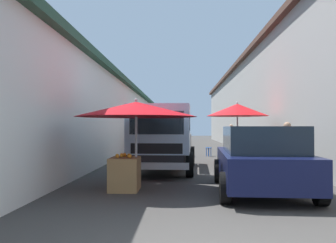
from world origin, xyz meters
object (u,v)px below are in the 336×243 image
at_px(delivery_truck, 162,140).
at_px(vendor_in_shade, 287,145).
at_px(parked_scooter, 247,150).
at_px(fruit_stall_mid_lane, 237,115).
at_px(plastic_stool, 209,150).
at_px(fruit_stall_far_right, 135,118).
at_px(hatchback_car, 261,159).
at_px(fruit_stall_near_left, 158,124).
at_px(vendor_by_crates, 231,136).

distance_m(delivery_truck, vendor_in_shade, 3.71).
bearing_deg(parked_scooter, fruit_stall_mid_lane, 154.52).
xyz_separation_m(vendor_in_shade, plastic_stool, (7.31, 1.71, -0.58)).
xyz_separation_m(delivery_truck, plastic_stool, (6.77, -1.96, -0.71)).
xyz_separation_m(fruit_stall_far_right, hatchback_car, (-0.22, -2.82, -0.91)).
bearing_deg(parked_scooter, vendor_in_shade, -177.33).
bearing_deg(plastic_stool, fruit_stall_near_left, 87.06).
distance_m(fruit_stall_mid_lane, hatchback_car, 6.34).
bearing_deg(vendor_by_crates, hatchback_car, 174.83).
xyz_separation_m(parked_scooter, plastic_stool, (2.30, 1.47, -0.12)).
relative_size(fruit_stall_mid_lane, fruit_stall_far_right, 0.87).
distance_m(fruit_stall_near_left, parked_scooter, 4.83).
bearing_deg(fruit_stall_far_right, delivery_truck, -9.36).
relative_size(hatchback_car, plastic_stool, 9.20).
bearing_deg(vendor_by_crates, vendor_in_shade, -179.26).
height_order(vendor_by_crates, vendor_in_shade, vendor_by_crates).
relative_size(fruit_stall_far_right, hatchback_car, 0.70).
distance_m(fruit_stall_near_left, plastic_stool, 2.85).
xyz_separation_m(delivery_truck, vendor_in_shade, (-0.54, -3.67, -0.13)).
bearing_deg(plastic_stool, hatchback_car, -177.81).
distance_m(fruit_stall_far_right, delivery_truck, 2.97).
height_order(fruit_stall_near_left, vendor_in_shade, fruit_stall_near_left).
relative_size(delivery_truck, vendor_by_crates, 3.09).
xyz_separation_m(hatchback_car, delivery_truck, (3.09, 2.34, 0.30)).
xyz_separation_m(vendor_by_crates, vendor_in_shade, (-10.60, -0.14, -0.02)).
bearing_deg(hatchback_car, fruit_stall_near_left, 16.27).
distance_m(fruit_stall_far_right, vendor_in_shade, 4.81).
bearing_deg(plastic_stool, vendor_in_shade, -166.87).
distance_m(hatchback_car, delivery_truck, 3.89).
distance_m(hatchback_car, plastic_stool, 9.87).
xyz_separation_m(fruit_stall_near_left, plastic_stool, (-0.13, -2.54, -1.29)).
relative_size(vendor_in_shade, plastic_stool, 3.64).
relative_size(fruit_stall_near_left, vendor_by_crates, 1.36).
distance_m(vendor_by_crates, parked_scooter, 5.62).
distance_m(fruit_stall_near_left, fruit_stall_far_right, 9.77).
bearing_deg(delivery_truck, fruit_stall_near_left, 4.75).
xyz_separation_m(delivery_truck, vendor_by_crates, (10.06, -3.53, -0.11)).
height_order(fruit_stall_mid_lane, vendor_by_crates, fruit_stall_mid_lane).
relative_size(hatchback_car, vendor_by_crates, 2.48).
height_order(vendor_by_crates, parked_scooter, vendor_by_crates).
distance_m(fruit_stall_near_left, vendor_in_shade, 8.59).
relative_size(vendor_by_crates, vendor_in_shade, 1.02).
xyz_separation_m(vendor_by_crates, parked_scooter, (-5.60, 0.10, -0.48)).
distance_m(fruit_stall_far_right, plastic_stool, 10.03).
bearing_deg(vendor_in_shade, fruit_stall_mid_lane, 13.36).
distance_m(delivery_truck, plastic_stool, 7.09).
height_order(fruit_stall_far_right, hatchback_car, fruit_stall_far_right).
bearing_deg(delivery_truck, hatchback_car, -142.84).
bearing_deg(fruit_stall_near_left, fruit_stall_far_right, -179.42).
height_order(fruit_stall_mid_lane, delivery_truck, fruit_stall_mid_lane).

